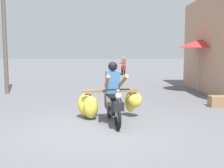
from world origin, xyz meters
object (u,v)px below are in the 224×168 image
at_px(motorbike_distant_ahead_left, 123,67).
at_px(utility_pole, 4,25).
at_px(market_umbrella_near_shop, 200,44).
at_px(motorbike_main_loaded, 108,101).
at_px(produce_crate, 218,101).

distance_m(motorbike_distant_ahead_left, utility_pole, 11.62).
bearing_deg(market_umbrella_near_shop, motorbike_main_loaded, -129.55).
xyz_separation_m(motorbike_main_loaded, market_umbrella_near_shop, (4.20, 5.08, 1.66)).
relative_size(motorbike_main_loaded, motorbike_distant_ahead_left, 1.19).
relative_size(produce_crate, utility_pole, 0.10).
bearing_deg(motorbike_distant_ahead_left, motorbike_main_loaded, -95.80).
distance_m(motorbike_main_loaded, motorbike_distant_ahead_left, 14.65).
height_order(motorbike_main_loaded, utility_pole, utility_pole).
height_order(motorbike_distant_ahead_left, produce_crate, motorbike_distant_ahead_left).
xyz_separation_m(motorbike_main_loaded, utility_pole, (-4.33, 4.80, 2.41)).
relative_size(motorbike_main_loaded, produce_crate, 3.38).
bearing_deg(market_umbrella_near_shop, produce_crate, -98.55).
distance_m(motorbike_main_loaded, produce_crate, 4.06).
xyz_separation_m(motorbike_distant_ahead_left, utility_pole, (-5.81, -9.78, 2.36)).
distance_m(motorbike_distant_ahead_left, market_umbrella_near_shop, 10.00).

